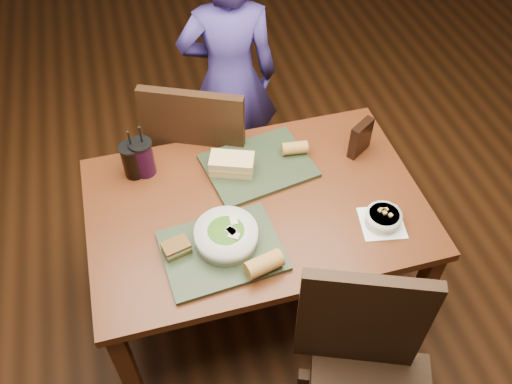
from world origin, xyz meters
TOP-DOWN VIEW (x-y plane):
  - ground at (0.00, 0.00)m, footprint 6.00×6.00m
  - dining_table at (0.00, 0.00)m, footprint 1.30×0.85m
  - chair_near at (0.21, -0.67)m, footprint 0.56×0.57m
  - chair_far at (-0.16, 0.52)m, footprint 0.58×0.60m
  - diner at (0.10, 0.89)m, footprint 0.54×0.39m
  - tray_near at (-0.18, -0.19)m, footprint 0.44×0.35m
  - tray_far at (0.06, 0.19)m, footprint 0.47×0.39m
  - salad_bowl at (-0.15, -0.16)m, footprint 0.23×0.23m
  - soup_bowl at (0.43, -0.22)m, footprint 0.19×0.19m
  - sandwich_near at (-0.34, -0.16)m, footprint 0.11×0.08m
  - sandwich_far at (-0.05, 0.18)m, footprint 0.20×0.15m
  - baguette_near at (-0.06, -0.31)m, footprint 0.14×0.09m
  - baguette_far at (0.23, 0.22)m, footprint 0.11×0.06m
  - cup_cola at (-0.43, 0.29)m, footprint 0.09×0.09m
  - cup_berry at (-0.39, 0.29)m, footprint 0.09×0.09m
  - chip_bag at (0.50, 0.17)m, footprint 0.12×0.10m

SIDE VIEW (x-z plane):
  - ground at x=0.00m, z-range 0.00..0.00m
  - chair_near at x=0.21m, z-range 0.06..1.04m
  - chair_far at x=-0.16m, z-range 0.06..1.07m
  - dining_table at x=0.00m, z-range 0.28..1.03m
  - diner at x=0.10m, z-range 0.00..1.37m
  - tray_near at x=-0.18m, z-range 0.75..0.77m
  - tray_far at x=0.06m, z-range 0.75..0.77m
  - soup_bowl at x=0.43m, z-range 0.75..0.81m
  - sandwich_near at x=-0.34m, z-range 0.77..0.81m
  - baguette_far at x=0.23m, z-range 0.77..0.82m
  - baguette_near at x=-0.06m, z-range 0.77..0.83m
  - sandwich_far at x=-0.05m, z-range 0.77..0.84m
  - salad_bowl at x=-0.15m, z-range 0.77..0.84m
  - cup_cola at x=-0.43m, z-range 0.71..0.95m
  - chip_bag at x=0.50m, z-range 0.75..0.90m
  - cup_berry at x=-0.39m, z-range 0.71..0.96m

